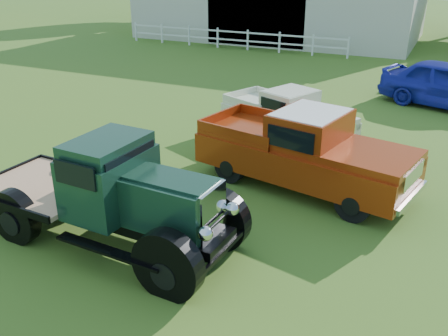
% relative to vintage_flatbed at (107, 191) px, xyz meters
% --- Properties ---
extents(ground, '(120.00, 120.00, 0.00)m').
position_rel_vintage_flatbed_xyz_m(ground, '(1.34, 1.04, -1.14)').
color(ground, '#436D22').
extents(fence_rail, '(14.20, 0.16, 1.20)m').
position_rel_vintage_flatbed_xyz_m(fence_rail, '(-6.66, 21.04, -0.54)').
color(fence_rail, white).
rests_on(fence_rail, ground).
extents(vintage_flatbed, '(5.88, 2.60, 2.28)m').
position_rel_vintage_flatbed_xyz_m(vintage_flatbed, '(0.00, 0.00, 0.00)').
color(vintage_flatbed, '#183929').
rests_on(vintage_flatbed, ground).
extents(red_pickup, '(5.92, 3.27, 2.04)m').
position_rel_vintage_flatbed_xyz_m(red_pickup, '(2.84, 4.19, -0.12)').
color(red_pickup, '#902C0B').
rests_on(red_pickup, ground).
extents(white_pickup, '(4.78, 3.35, 1.64)m').
position_rel_vintage_flatbed_xyz_m(white_pickup, '(1.42, 7.13, -0.32)').
color(white_pickup, beige).
rests_on(white_pickup, ground).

